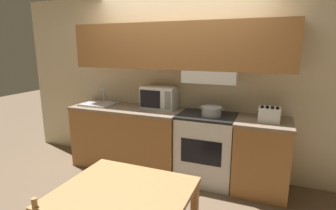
{
  "coord_description": "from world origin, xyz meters",
  "views": [
    {
      "loc": [
        1.25,
        -3.56,
        1.8
      ],
      "look_at": [
        0.05,
        -0.55,
        1.08
      ],
      "focal_mm": 28.0,
      "sensor_mm": 36.0,
      "label": 1
    }
  ],
  "objects_px": {
    "stove_range": "(206,148)",
    "dining_table": "(123,204)",
    "cooking_pot": "(211,111)",
    "sink_basin": "(98,104)",
    "microwave": "(159,98)",
    "toaster": "(269,114)"
  },
  "relations": [
    {
      "from": "stove_range",
      "to": "cooking_pot",
      "type": "height_order",
      "value": "cooking_pot"
    },
    {
      "from": "sink_basin",
      "to": "dining_table",
      "type": "relative_size",
      "value": 0.49
    },
    {
      "from": "stove_range",
      "to": "sink_basin",
      "type": "relative_size",
      "value": 1.96
    },
    {
      "from": "sink_basin",
      "to": "dining_table",
      "type": "xyz_separation_m",
      "value": [
        1.49,
        -1.76,
        -0.3
      ]
    },
    {
      "from": "cooking_pot",
      "to": "dining_table",
      "type": "xyz_separation_m",
      "value": [
        -0.27,
        -1.74,
        -0.34
      ]
    },
    {
      "from": "cooking_pot",
      "to": "microwave",
      "type": "relative_size",
      "value": 0.69
    },
    {
      "from": "cooking_pot",
      "to": "sink_basin",
      "type": "xyz_separation_m",
      "value": [
        -1.76,
        0.01,
        -0.05
      ]
    },
    {
      "from": "stove_range",
      "to": "cooking_pot",
      "type": "bearing_deg",
      "value": -27.33
    },
    {
      "from": "dining_table",
      "to": "microwave",
      "type": "bearing_deg",
      "value": 105.53
    },
    {
      "from": "toaster",
      "to": "sink_basin",
      "type": "distance_m",
      "value": 2.45
    },
    {
      "from": "stove_range",
      "to": "toaster",
      "type": "height_order",
      "value": "toaster"
    },
    {
      "from": "cooking_pot",
      "to": "dining_table",
      "type": "bearing_deg",
      "value": -98.73
    },
    {
      "from": "stove_range",
      "to": "cooking_pot",
      "type": "relative_size",
      "value": 2.71
    },
    {
      "from": "stove_range",
      "to": "microwave",
      "type": "height_order",
      "value": "microwave"
    },
    {
      "from": "stove_range",
      "to": "microwave",
      "type": "bearing_deg",
      "value": 171.16
    },
    {
      "from": "stove_range",
      "to": "toaster",
      "type": "bearing_deg",
      "value": -3.22
    },
    {
      "from": "stove_range",
      "to": "dining_table",
      "type": "xyz_separation_m",
      "value": [
        -0.21,
        -1.77,
        0.19
      ]
    },
    {
      "from": "stove_range",
      "to": "dining_table",
      "type": "distance_m",
      "value": 1.8
    },
    {
      "from": "cooking_pot",
      "to": "microwave",
      "type": "xyz_separation_m",
      "value": [
        -0.79,
        0.15,
        0.09
      ]
    },
    {
      "from": "microwave",
      "to": "dining_table",
      "type": "relative_size",
      "value": 0.51
    },
    {
      "from": "stove_range",
      "to": "toaster",
      "type": "xyz_separation_m",
      "value": [
        0.75,
        -0.04,
        0.55
      ]
    },
    {
      "from": "sink_basin",
      "to": "dining_table",
      "type": "bearing_deg",
      "value": -49.65
    }
  ]
}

